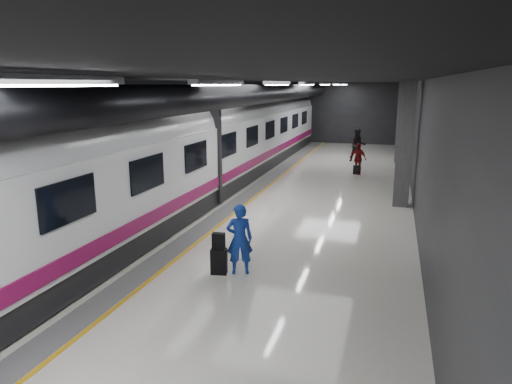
% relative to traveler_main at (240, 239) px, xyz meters
% --- Properties ---
extents(ground, '(40.00, 40.00, 0.00)m').
position_rel_traveler_main_xyz_m(ground, '(-0.88, 5.59, -0.85)').
color(ground, white).
rests_on(ground, ground).
extents(platform_hall, '(10.02, 40.02, 4.51)m').
position_rel_traveler_main_xyz_m(platform_hall, '(-1.17, 6.54, 2.69)').
color(platform_hall, black).
rests_on(platform_hall, ground).
extents(train, '(3.05, 38.00, 4.05)m').
position_rel_traveler_main_xyz_m(train, '(-4.13, 5.59, 1.22)').
color(train, black).
rests_on(train, ground).
extents(traveler_main, '(0.72, 0.61, 1.69)m').
position_rel_traveler_main_xyz_m(traveler_main, '(0.00, 0.00, 0.00)').
color(traveler_main, blue).
rests_on(traveler_main, ground).
extents(suitcase_main, '(0.41, 0.30, 0.61)m').
position_rel_traveler_main_xyz_m(suitcase_main, '(-0.46, -0.17, -0.54)').
color(suitcase_main, black).
rests_on(suitcase_main, ground).
extents(shoulder_bag, '(0.30, 0.18, 0.39)m').
position_rel_traveler_main_xyz_m(shoulder_bag, '(-0.46, -0.17, -0.04)').
color(shoulder_bag, black).
rests_on(shoulder_bag, suitcase_main).
extents(traveler_far_a, '(1.09, 0.94, 1.92)m').
position_rel_traveler_main_xyz_m(traveler_far_a, '(1.34, 17.11, 0.11)').
color(traveler_far_a, black).
rests_on(traveler_far_a, ground).
extents(traveler_far_b, '(0.98, 0.73, 1.55)m').
position_rel_traveler_main_xyz_m(traveler_far_b, '(1.65, 13.35, -0.07)').
color(traveler_far_b, maroon).
rests_on(traveler_far_b, ground).
extents(suitcase_far, '(0.32, 0.22, 0.45)m').
position_rel_traveler_main_xyz_m(suitcase_far, '(1.61, 13.27, -0.62)').
color(suitcase_far, black).
rests_on(suitcase_far, ground).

